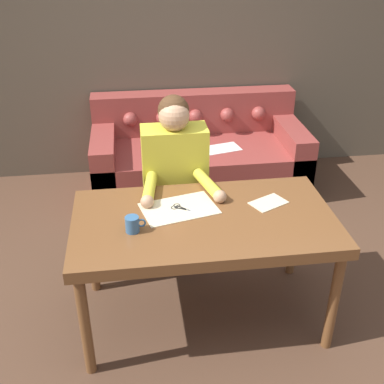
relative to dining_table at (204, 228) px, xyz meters
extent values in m
plane|color=#4C3323|center=(-0.06, -0.06, -0.67)|extent=(16.00, 16.00, 0.00)
cube|color=brown|center=(-0.06, 2.19, 0.63)|extent=(8.00, 0.06, 2.60)
cube|color=brown|center=(0.00, 0.00, 0.04)|extent=(1.49, 0.82, 0.07)
cylinder|color=brown|center=(-0.69, -0.35, -0.33)|extent=(0.06, 0.06, 0.67)
cylinder|color=brown|center=(0.69, -0.35, -0.33)|extent=(0.06, 0.06, 0.67)
cylinder|color=brown|center=(-0.69, 0.35, -0.33)|extent=(0.06, 0.06, 0.67)
cylinder|color=brown|center=(0.69, 0.35, -0.33)|extent=(0.06, 0.06, 0.67)
cube|color=brown|center=(0.22, 1.69, -0.45)|extent=(1.90, 0.91, 0.44)
cube|color=brown|center=(0.22, 2.03, -0.03)|extent=(1.90, 0.22, 0.39)
cube|color=brown|center=(-0.63, 1.69, -0.37)|extent=(0.20, 0.91, 0.60)
cube|color=brown|center=(1.07, 1.69, -0.37)|extent=(0.20, 0.91, 0.60)
sphere|color=brown|center=(-0.38, 1.90, -0.03)|extent=(0.13, 0.13, 0.13)
sphere|color=brown|center=(-0.08, 1.90, -0.03)|extent=(0.13, 0.13, 0.13)
sphere|color=brown|center=(0.22, 1.90, -0.03)|extent=(0.13, 0.13, 0.13)
sphere|color=brown|center=(0.52, 1.90, -0.03)|extent=(0.13, 0.13, 0.13)
sphere|color=brown|center=(0.82, 1.90, -0.03)|extent=(0.13, 0.13, 0.13)
cube|color=white|center=(0.39, 1.57, -0.22)|extent=(0.39, 0.27, 0.00)
cylinder|color=#33281E|center=(-0.11, 0.60, -0.44)|extent=(0.28, 0.28, 0.46)
cube|color=gold|center=(-0.11, 0.60, 0.09)|extent=(0.43, 0.22, 0.59)
sphere|color=tan|center=(-0.11, 0.58, 0.47)|extent=(0.20, 0.20, 0.20)
sphere|color=#472D19|center=(-0.11, 0.61, 0.50)|extent=(0.20, 0.20, 0.20)
cylinder|color=gold|center=(-0.29, 0.32, 0.11)|extent=(0.12, 0.34, 0.07)
sphere|color=tan|center=(-0.31, 0.16, 0.11)|extent=(0.08, 0.08, 0.08)
cylinder|color=gold|center=(0.08, 0.32, 0.11)|extent=(0.15, 0.34, 0.07)
sphere|color=tan|center=(0.12, 0.16, 0.11)|extent=(0.08, 0.08, 0.08)
cube|color=beige|center=(-0.13, 0.11, 0.07)|extent=(0.48, 0.37, 0.00)
cube|color=beige|center=(0.40, 0.11, 0.07)|extent=(0.25, 0.22, 0.00)
cube|color=silver|center=(-0.03, 0.06, 0.07)|extent=(0.11, 0.06, 0.00)
cube|color=black|center=(-0.12, 0.10, 0.07)|extent=(0.07, 0.04, 0.00)
torus|color=black|center=(-0.16, 0.12, 0.07)|extent=(0.04, 0.04, 0.01)
cube|color=silver|center=(-0.05, 0.04, 0.07)|extent=(0.09, 0.09, 0.00)
cube|color=black|center=(-0.11, 0.12, 0.07)|extent=(0.06, 0.06, 0.00)
torus|color=black|center=(-0.14, 0.14, 0.07)|extent=(0.04, 0.04, 0.01)
cylinder|color=silver|center=(-0.09, 0.09, 0.07)|extent=(0.01, 0.01, 0.01)
cylinder|color=#335B84|center=(-0.41, -0.09, 0.12)|extent=(0.08, 0.08, 0.09)
torus|color=#335B84|center=(-0.36, -0.09, 0.12)|extent=(0.05, 0.01, 0.05)
camera|label=1|loc=(-0.38, -2.28, 1.53)|focal=45.00mm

